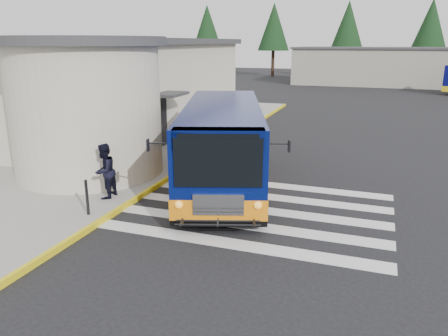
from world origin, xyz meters
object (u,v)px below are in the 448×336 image
(pedestrian_b, at_px, (105,171))
(bollard, at_px, (87,197))
(transit_bus, at_px, (223,146))
(pedestrian_a, at_px, (86,162))

(pedestrian_b, bearing_deg, bollard, 11.38)
(bollard, bearing_deg, pedestrian_b, 103.43)
(transit_bus, bearing_deg, bollard, -136.58)
(pedestrian_a, relative_size, pedestrian_b, 0.88)
(pedestrian_a, distance_m, pedestrian_b, 1.71)
(pedestrian_b, bearing_deg, transit_bus, 136.78)
(transit_bus, distance_m, pedestrian_b, 4.12)
(transit_bus, bearing_deg, pedestrian_b, -149.48)
(pedestrian_b, xyz_separation_m, bollard, (0.32, -1.34, -0.35))
(transit_bus, xyz_separation_m, pedestrian_b, (-2.70, -3.09, -0.31))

